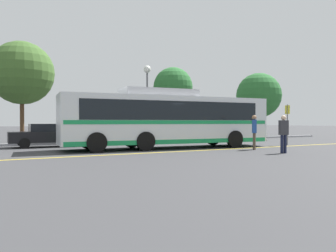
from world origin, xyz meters
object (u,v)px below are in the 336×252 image
pedestrian_1 (284,131)px  tree_0 (259,95)px  street_lamp (147,82)px  tree_1 (22,73)px  pedestrian_0 (254,130)px  parked_car_1 (47,135)px  transit_bus (168,119)px  bus_stop_sign (287,120)px  tree_2 (173,87)px

pedestrian_1 → tree_0: size_ratio=0.27×
street_lamp → tree_1: 9.08m
pedestrian_0 → parked_car_1: bearing=91.4°
transit_bus → bus_stop_sign: transit_bus is taller
bus_stop_sign → tree_2: size_ratio=0.43×
tree_0 → tree_2: tree_0 is taller
street_lamp → tree_0: tree_0 is taller
parked_car_1 → pedestrian_1: (9.34, -9.59, 0.33)m
pedestrian_1 → tree_0: bearing=65.5°
parked_car_1 → street_lamp: bearing=110.6°
tree_2 → parked_car_1: bearing=-162.2°
transit_bus → pedestrian_1: (3.39, -5.39, -0.64)m
transit_bus → bus_stop_sign: bearing=83.6°
tree_0 → tree_1: 22.80m
transit_bus → tree_2: 9.28m
parked_car_1 → bus_stop_sign: bearing=67.6°
parked_car_1 → pedestrian_0: (9.57, -7.36, 0.37)m
tree_1 → pedestrian_0: bearing=-46.3°
pedestrian_1 → transit_bus: bearing=138.1°
pedestrian_1 → tree_0: tree_0 is taller
pedestrian_0 → tree_2: 11.30m
bus_stop_sign → tree_2: bearing=-155.1°
street_lamp → tree_2: tree_2 is taller
parked_car_1 → bus_stop_sign: (13.86, -5.80, 0.94)m
tree_2 → pedestrian_1: bearing=-95.3°
pedestrian_1 → tree_2: bearing=100.6°
parked_car_1 → pedestrian_0: 12.08m
parked_car_1 → tree_0: 22.50m
parked_car_1 → tree_0: size_ratio=0.66×
pedestrian_1 → tree_2: 13.46m
transit_bus → pedestrian_0: transit_bus is taller
pedestrian_0 → tree_1: size_ratio=0.27×
pedestrian_0 → pedestrian_1: 2.24m
pedestrian_0 → street_lamp: street_lamp is taller
parked_car_1 → tree_2: (10.54, 3.38, 3.72)m
bus_stop_sign → pedestrian_0: bearing=-65.0°
street_lamp → tree_0: (13.73, 1.97, -0.37)m
parked_car_1 → pedestrian_1: bearing=44.6°
street_lamp → tree_1: size_ratio=0.85×
tree_1 → transit_bus: bearing=-48.6°
bus_stop_sign → transit_bus: bearing=-96.4°
pedestrian_0 → bus_stop_sign: 4.60m
pedestrian_1 → street_lamp: (-1.40, 12.51, 3.61)m
tree_0 → pedestrian_1: bearing=-130.4°
bus_stop_sign → street_lamp: bearing=-140.8°
tree_2 → tree_0: bearing=7.7°
tree_0 → tree_2: 11.23m
pedestrian_0 → tree_1: (-10.67, 11.17, 3.77)m
street_lamp → parked_car_1: bearing=-159.8°
pedestrian_0 → transit_bus: bearing=87.9°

